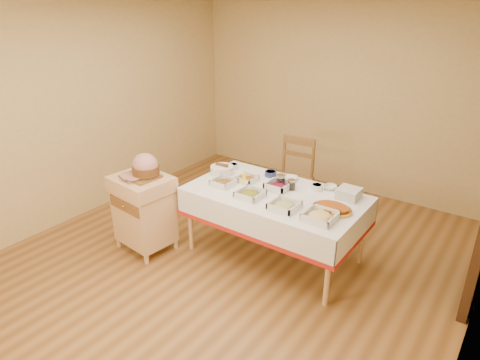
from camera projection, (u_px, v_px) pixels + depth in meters
name	position (u px, v px, depth m)	size (l,w,h in m)	color
room_shell	(234.00, 145.00, 4.13)	(5.00, 5.00, 5.00)	olive
dining_table	(275.00, 207.00, 4.48)	(1.82, 1.02, 0.76)	#E3B47D
butcher_cart	(144.00, 209.00, 4.67)	(0.66, 0.57, 0.86)	#E3B47D
dining_chair	(292.00, 178.00, 5.36)	(0.49, 0.47, 1.03)	brown
ham_on_board	(145.00, 167.00, 4.48)	(0.40, 0.38, 0.26)	brown
serving_dish_a	(223.00, 182.00, 4.58)	(0.23, 0.23, 0.10)	silver
serving_dish_b	(250.00, 194.00, 4.30)	(0.25, 0.25, 0.10)	silver
serving_dish_c	(284.00, 206.00, 4.06)	(0.26, 0.26, 0.10)	silver
serving_dish_d	(320.00, 216.00, 3.87)	(0.28, 0.28, 0.11)	silver
serving_dish_e	(247.00, 179.00, 4.67)	(0.21, 0.20, 0.09)	silver
serving_dish_f	(278.00, 186.00, 4.48)	(0.25, 0.24, 0.11)	silver
small_bowl_left	(233.00, 166.00, 5.03)	(0.12, 0.12, 0.05)	silver
small_bowl_mid	(271.00, 173.00, 4.81)	(0.13, 0.13, 0.06)	navy
small_bowl_right	(317.00, 187.00, 4.47)	(0.12, 0.12, 0.06)	silver
bowl_white_imported	(290.00, 178.00, 4.71)	(0.16, 0.16, 0.04)	silver
bowl_small_imported	(330.00, 187.00, 4.49)	(0.14, 0.14, 0.04)	silver
preserve_jar_left	(281.00, 181.00, 4.54)	(0.10, 0.10, 0.13)	silver
preserve_jar_right	(291.00, 185.00, 4.47)	(0.09, 0.09, 0.11)	silver
mustard_bottle	(244.00, 178.00, 4.58)	(0.05, 0.05, 0.16)	yellow
bread_basket	(222.00, 170.00, 4.86)	(0.26, 0.26, 0.11)	white
plate_stack	(349.00, 193.00, 4.27)	(0.21, 0.21, 0.10)	silver
brass_platter	(332.00, 208.00, 4.04)	(0.38, 0.27, 0.05)	#BA8B34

